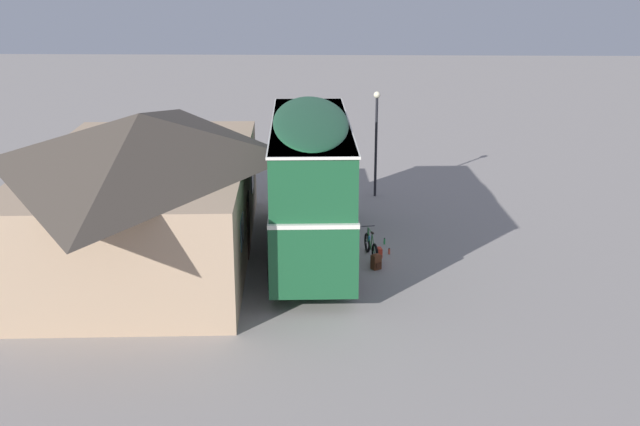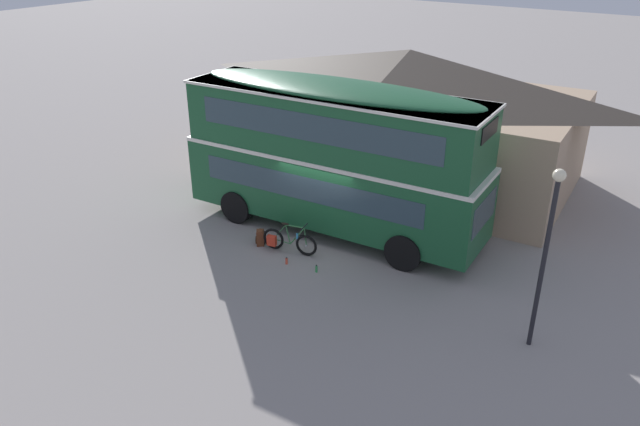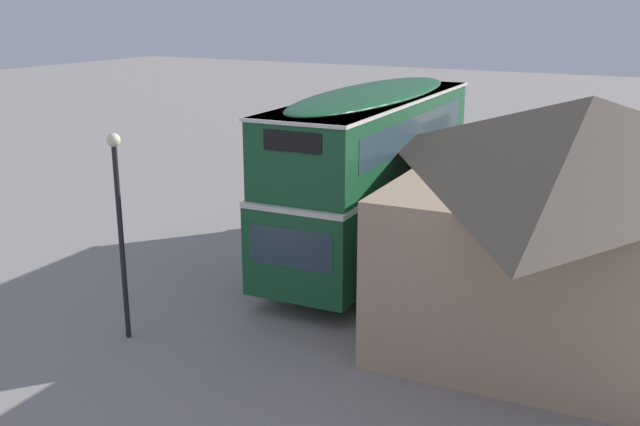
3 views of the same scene
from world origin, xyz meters
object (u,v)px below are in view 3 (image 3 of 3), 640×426
(water_bottle_red_squeeze, at_px, (288,242))
(street_lamp, at_px, (119,214))
(double_decker_bus, at_px, (373,167))
(water_bottle_green_metal, at_px, (274,252))
(touring_bicycle, at_px, (313,233))
(backpack_on_ground, at_px, (325,227))

(water_bottle_red_squeeze, height_order, street_lamp, street_lamp)
(double_decker_bus, height_order, water_bottle_green_metal, double_decker_bus)
(touring_bicycle, height_order, street_lamp, street_lamp)
(touring_bicycle, relative_size, water_bottle_red_squeeze, 8.08)
(backpack_on_ground, relative_size, street_lamp, 0.12)
(water_bottle_red_squeeze, xyz_separation_m, water_bottle_green_metal, (0.98, 0.11, 0.01))
(water_bottle_red_squeeze, xyz_separation_m, street_lamp, (6.98, 0.21, 2.65))
(backpack_on_ground, bearing_deg, water_bottle_green_metal, -9.47)
(touring_bicycle, xyz_separation_m, street_lamp, (7.39, -0.39, 2.38))
(water_bottle_red_squeeze, bearing_deg, backpack_on_ground, 160.02)
(double_decker_bus, relative_size, street_lamp, 2.20)
(touring_bicycle, height_order, water_bottle_red_squeeze, touring_bicycle)
(backpack_on_ground, xyz_separation_m, street_lamp, (8.36, -0.30, 2.48))
(backpack_on_ground, xyz_separation_m, water_bottle_red_squeeze, (1.38, -0.50, -0.17))
(touring_bicycle, bearing_deg, backpack_on_ground, -174.35)
(water_bottle_green_metal, distance_m, street_lamp, 6.56)
(double_decker_bus, distance_m, water_bottle_green_metal, 3.75)
(backpack_on_ground, height_order, water_bottle_red_squeeze, backpack_on_ground)
(water_bottle_red_squeeze, relative_size, street_lamp, 0.05)
(backpack_on_ground, bearing_deg, touring_bicycle, 5.65)
(double_decker_bus, relative_size, touring_bicycle, 5.58)
(double_decker_bus, xyz_separation_m, backpack_on_ground, (-1.28, -2.15, -2.37))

